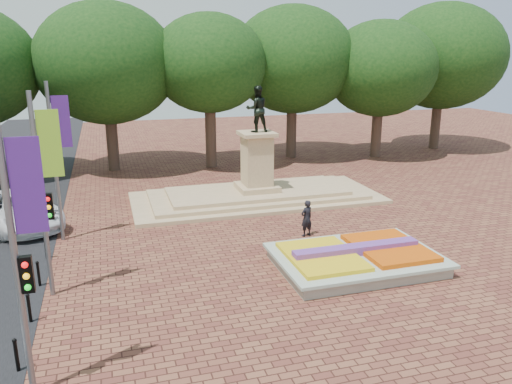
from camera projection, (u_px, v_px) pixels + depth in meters
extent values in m
plane|color=brown|center=(312.00, 251.00, 21.18)|extent=(90.00, 90.00, 0.00)
cube|color=gray|center=(356.00, 262.00, 19.55)|extent=(6.00, 4.00, 0.45)
cube|color=#B8C4B1|center=(356.00, 255.00, 19.48)|extent=(6.30, 4.30, 0.12)
cube|color=#D5500B|center=(389.00, 248.00, 19.85)|extent=(2.60, 3.40, 0.22)
cube|color=gold|center=(322.00, 257.00, 19.04)|extent=(2.60, 3.40, 0.18)
cube|color=#5B3085|center=(356.00, 250.00, 19.42)|extent=(5.20, 0.55, 0.38)
cube|color=tan|center=(257.00, 198.00, 28.52)|extent=(14.00, 6.00, 0.20)
cube|color=tan|center=(257.00, 195.00, 28.46)|extent=(12.00, 5.00, 0.20)
cube|color=tan|center=(257.00, 191.00, 28.41)|extent=(10.00, 4.00, 0.20)
cube|color=tan|center=(257.00, 187.00, 28.34)|extent=(2.20, 2.20, 0.30)
cube|color=tan|center=(257.00, 160.00, 27.92)|extent=(1.50, 1.50, 2.80)
cube|color=tan|center=(257.00, 134.00, 27.51)|extent=(1.90, 1.90, 0.20)
imported|color=black|center=(257.00, 109.00, 27.15)|extent=(1.22, 0.95, 2.50)
cylinder|color=#3D2A21|center=(106.00, 143.00, 34.98)|extent=(0.80, 0.80, 4.00)
ellipsoid|color=black|center=(101.00, 74.00, 33.70)|extent=(8.80, 8.80, 7.48)
cylinder|color=#3D2A21|center=(205.00, 138.00, 36.93)|extent=(0.80, 0.80, 4.00)
ellipsoid|color=black|center=(203.00, 73.00, 35.66)|extent=(8.80, 8.80, 7.48)
cylinder|color=#3D2A21|center=(293.00, 134.00, 38.89)|extent=(0.80, 0.80, 4.00)
ellipsoid|color=black|center=(294.00, 72.00, 37.62)|extent=(8.80, 8.80, 7.48)
cylinder|color=#3D2A21|center=(373.00, 130.00, 40.85)|extent=(0.80, 0.80, 4.00)
ellipsoid|color=black|center=(377.00, 71.00, 39.58)|extent=(8.80, 8.80, 7.48)
cylinder|color=#3D2A21|center=(445.00, 126.00, 42.81)|extent=(0.80, 0.80, 4.00)
ellipsoid|color=black|center=(451.00, 70.00, 41.53)|extent=(8.80, 8.80, 7.48)
cylinder|color=slate|center=(16.00, 263.00, 11.39)|extent=(0.16, 0.16, 7.00)
cube|color=#4C1D7C|center=(27.00, 186.00, 11.03)|extent=(0.70, 0.04, 2.20)
cylinder|color=slate|center=(41.00, 198.00, 16.45)|extent=(0.16, 0.16, 7.00)
cube|color=#8EC928|center=(50.00, 144.00, 16.09)|extent=(0.70, 0.04, 2.20)
cylinder|color=slate|center=(55.00, 164.00, 21.52)|extent=(0.16, 0.16, 7.00)
cube|color=#4C1D7C|center=(62.00, 122.00, 21.16)|extent=(0.70, 0.04, 2.20)
cube|color=black|center=(27.00, 274.00, 11.53)|extent=(0.28, 0.18, 0.90)
cube|color=black|center=(49.00, 206.00, 16.59)|extent=(0.28, 0.18, 0.90)
cylinder|color=black|center=(17.00, 356.00, 13.09)|extent=(0.10, 0.10, 0.90)
sphere|color=black|center=(14.00, 341.00, 12.96)|extent=(0.12, 0.12, 0.12)
cylinder|color=black|center=(29.00, 309.00, 15.48)|extent=(0.10, 0.10, 0.90)
sphere|color=black|center=(28.00, 296.00, 15.36)|extent=(0.12, 0.12, 0.12)
cylinder|color=black|center=(39.00, 275.00, 17.88)|extent=(0.10, 0.10, 0.90)
sphere|color=black|center=(37.00, 263.00, 17.75)|extent=(0.12, 0.12, 0.12)
cylinder|color=black|center=(46.00, 248.00, 20.27)|extent=(0.10, 0.10, 0.90)
sphere|color=black|center=(45.00, 238.00, 20.15)|extent=(0.12, 0.12, 0.12)
cylinder|color=black|center=(51.00, 228.00, 22.67)|extent=(0.10, 0.10, 0.90)
sphere|color=black|center=(50.00, 218.00, 22.54)|extent=(0.12, 0.12, 0.12)
imported|color=white|center=(22.00, 209.00, 24.10)|extent=(4.63, 6.62, 1.68)
imported|color=black|center=(307.00, 218.00, 22.73)|extent=(0.71, 0.58, 1.69)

